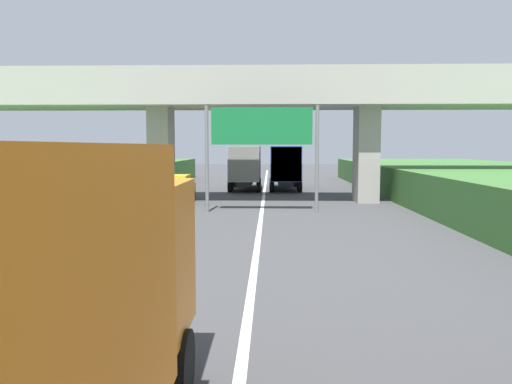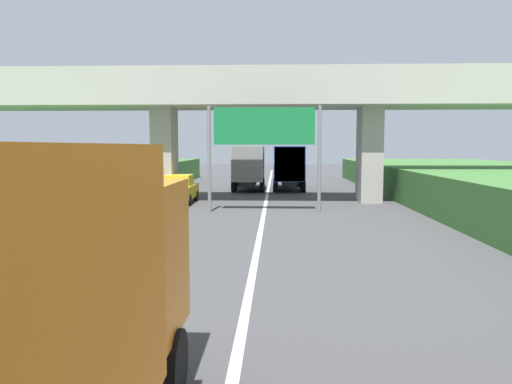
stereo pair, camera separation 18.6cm
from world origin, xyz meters
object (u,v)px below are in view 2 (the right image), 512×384
(overhead_highway_sign, at_px, (264,133))
(truck_green, at_px, (249,165))
(car_yellow, at_px, (179,189))
(truck_blue, at_px, (289,165))

(overhead_highway_sign, xyz_separation_m, truck_green, (-1.51, 13.66, -2.16))
(overhead_highway_sign, height_order, car_yellow, overhead_highway_sign)
(overhead_highway_sign, height_order, truck_blue, overhead_highway_sign)
(truck_blue, relative_size, car_yellow, 1.78)
(truck_blue, xyz_separation_m, truck_green, (-3.11, -0.17, 0.00))
(overhead_highway_sign, relative_size, car_yellow, 1.43)
(truck_green, relative_size, car_yellow, 1.78)
(overhead_highway_sign, distance_m, truck_green, 13.91)
(overhead_highway_sign, relative_size, truck_blue, 0.81)
(overhead_highway_sign, bearing_deg, car_yellow, 143.16)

